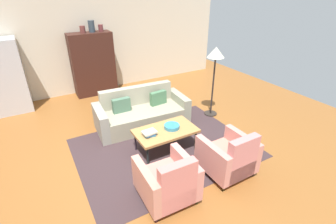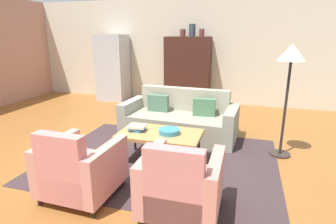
# 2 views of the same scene
# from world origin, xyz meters

# --- Properties ---
(ground_plane) EXTENTS (10.98, 10.98, 0.00)m
(ground_plane) POSITION_xyz_m (0.00, 0.00, 0.00)
(ground_plane) COLOR brown
(wall_back) EXTENTS (9.15, 0.12, 2.80)m
(wall_back) POSITION_xyz_m (0.00, 3.91, 1.40)
(wall_back) COLOR beige
(wall_back) RESTS_ON ground
(area_rug) EXTENTS (3.40, 2.60, 0.01)m
(area_rug) POSITION_xyz_m (0.56, -0.01, 0.00)
(area_rug) COLOR #3A2A2D
(area_rug) RESTS_ON ground
(couch) EXTENTS (2.15, 1.03, 0.86)m
(couch) POSITION_xyz_m (0.56, 1.13, 0.29)
(couch) COLOR gray
(couch) RESTS_ON ground
(coffee_table) EXTENTS (1.20, 0.70, 0.46)m
(coffee_table) POSITION_xyz_m (0.56, -0.06, 0.42)
(coffee_table) COLOR black
(coffee_table) RESTS_ON ground
(armchair_left) EXTENTS (0.82, 0.82, 0.88)m
(armchair_left) POSITION_xyz_m (-0.05, -1.23, 0.34)
(armchair_left) COLOR #2C2511
(armchair_left) RESTS_ON ground
(armchair_right) EXTENTS (0.81, 0.81, 0.88)m
(armchair_right) POSITION_xyz_m (1.16, -1.23, 0.34)
(armchair_right) COLOR #2F241D
(armchair_right) RESTS_ON ground
(fruit_bowl) EXTENTS (0.31, 0.31, 0.07)m
(fruit_bowl) POSITION_xyz_m (0.70, -0.06, 0.49)
(fruit_bowl) COLOR teal
(fruit_bowl) RESTS_ON coffee_table
(book_stack) EXTENTS (0.27, 0.22, 0.09)m
(book_stack) POSITION_xyz_m (0.20, -0.08, 0.50)
(book_stack) COLOR #296385
(book_stack) RESTS_ON coffee_table
(cabinet) EXTENTS (1.20, 0.51, 1.80)m
(cabinet) POSITION_xyz_m (0.15, 3.57, 0.90)
(cabinet) COLOR #391C15
(cabinet) RESTS_ON ground
(vase_tall) EXTENTS (0.14, 0.14, 0.19)m
(vase_tall) POSITION_xyz_m (0.00, 3.56, 1.89)
(vase_tall) COLOR brown
(vase_tall) RESTS_ON cabinet
(vase_round) EXTENTS (0.17, 0.17, 0.31)m
(vase_round) POSITION_xyz_m (0.25, 3.56, 1.96)
(vase_round) COLOR #313F49
(vase_round) RESTS_ON cabinet
(vase_small) EXTENTS (0.13, 0.13, 0.19)m
(vase_small) POSITION_xyz_m (0.50, 3.56, 1.89)
(vase_small) COLOR brown
(vase_small) RESTS_ON cabinet
(refrigerator) EXTENTS (0.80, 0.73, 1.85)m
(refrigerator) POSITION_xyz_m (-2.03, 3.46, 0.93)
(refrigerator) COLOR #B7BABF
(refrigerator) RESTS_ON ground
(floor_lamp) EXTENTS (0.40, 0.40, 1.72)m
(floor_lamp) POSITION_xyz_m (2.31, 0.70, 1.44)
(floor_lamp) COLOR #2D2520
(floor_lamp) RESTS_ON ground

